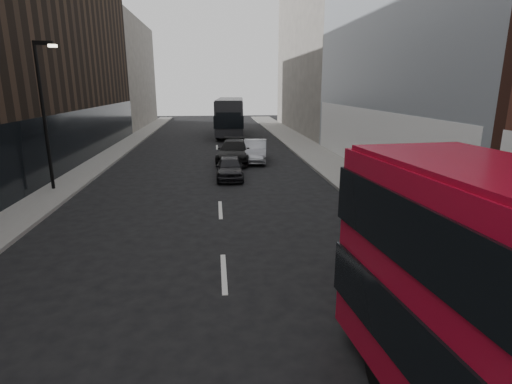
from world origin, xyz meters
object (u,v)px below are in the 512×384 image
object	(u,v)px
street_lamp	(44,107)
car_b	(255,151)
car_c	(234,151)
car_a	(230,167)
grey_bus	(230,116)

from	to	relation	value
street_lamp	car_b	xyz separation A→B (m)	(10.83, 7.14, -3.44)
car_c	car_b	bearing A→B (deg)	18.22
street_lamp	car_c	xyz separation A→B (m)	(9.37, 6.86, -3.41)
car_a	car_c	world-z (taller)	car_c
car_a	car_c	size ratio (longest dim) A/B	0.71
grey_bus	car_b	world-z (taller)	grey_bus
car_a	car_b	bearing A→B (deg)	70.64
grey_bus	car_b	bearing A→B (deg)	-82.21
car_b	car_c	world-z (taller)	car_c
street_lamp	car_a	xyz separation A→B (m)	(8.87, 2.00, -3.54)
car_b	car_a	bearing A→B (deg)	-103.60
car_c	street_lamp	bearing A→B (deg)	-136.38
street_lamp	car_c	size ratio (longest dim) A/B	1.32
car_b	car_c	size ratio (longest dim) A/B	0.85
car_a	car_b	world-z (taller)	car_b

